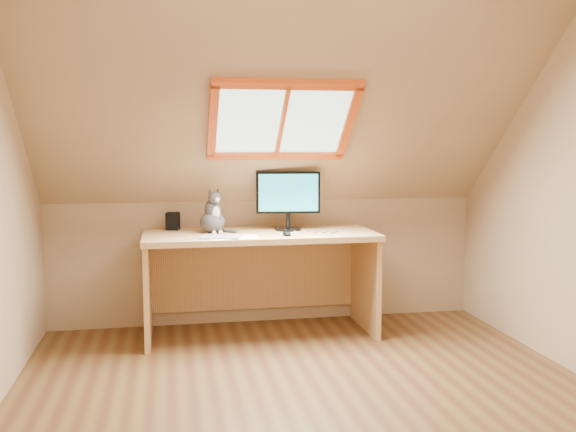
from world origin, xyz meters
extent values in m
plane|color=brown|center=(0.00, 0.00, 0.00)|extent=(3.50, 3.50, 0.00)
cube|color=tan|center=(0.00, -1.75, 1.20)|extent=(3.50, 0.02, 2.40)
cube|color=tan|center=(0.00, 1.75, 0.50)|extent=(3.50, 0.02, 1.00)
cube|color=tan|center=(0.00, 0.97, 1.70)|extent=(3.50, 1.56, 1.41)
cube|color=#B2E0CC|center=(0.00, 1.05, 1.63)|extent=(0.90, 0.53, 0.48)
cube|color=#E65515|center=(0.00, 1.05, 1.63)|extent=(1.02, 0.64, 0.59)
cube|color=tan|center=(-0.11, 1.38, 0.77)|extent=(1.74, 0.76, 0.04)
cube|color=tan|center=(-0.96, 1.38, 0.38)|extent=(0.04, 0.69, 0.75)
cube|color=tan|center=(0.73, 1.38, 0.38)|extent=(0.04, 0.69, 0.75)
cube|color=tan|center=(-0.11, 1.73, 0.38)|extent=(1.64, 0.03, 0.53)
cylinder|color=black|center=(0.12, 1.44, 0.80)|extent=(0.21, 0.21, 0.02)
cylinder|color=black|center=(0.12, 1.44, 0.87)|extent=(0.03, 0.03, 0.11)
cube|color=black|center=(0.12, 1.44, 1.09)|extent=(0.49, 0.09, 0.32)
cube|color=blue|center=(0.12, 1.42, 1.09)|extent=(0.45, 0.06, 0.28)
ellipsoid|color=#433E3B|center=(-0.47, 1.42, 0.88)|extent=(0.25, 0.27, 0.16)
ellipsoid|color=#433E3B|center=(-0.46, 1.40, 0.97)|extent=(0.16, 0.16, 0.17)
ellipsoid|color=silver|center=(-0.45, 1.35, 0.95)|extent=(0.07, 0.05, 0.10)
ellipsoid|color=#433E3B|center=(-0.45, 1.36, 1.07)|extent=(0.12, 0.11, 0.09)
sphere|color=silver|center=(-0.44, 1.33, 1.05)|extent=(0.04, 0.04, 0.04)
cone|color=#433E3B|center=(-0.48, 1.37, 1.11)|extent=(0.06, 0.05, 0.06)
cone|color=#433E3B|center=(-0.43, 1.39, 1.11)|extent=(0.05, 0.06, 0.06)
cube|color=black|center=(-0.76, 1.63, 0.86)|extent=(0.11, 0.11, 0.14)
cube|color=#B2B2B7|center=(-0.43, 1.14, 0.80)|extent=(0.32, 0.26, 0.01)
ellipsoid|color=black|center=(0.05, 1.14, 0.81)|extent=(0.07, 0.11, 0.03)
cube|color=white|center=(-0.31, 1.12, 0.80)|extent=(0.33, 0.27, 0.00)
cube|color=white|center=(-0.31, 1.12, 0.80)|extent=(0.32, 0.24, 0.00)
camera|label=1|loc=(-0.79, -3.40, 1.47)|focal=40.00mm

